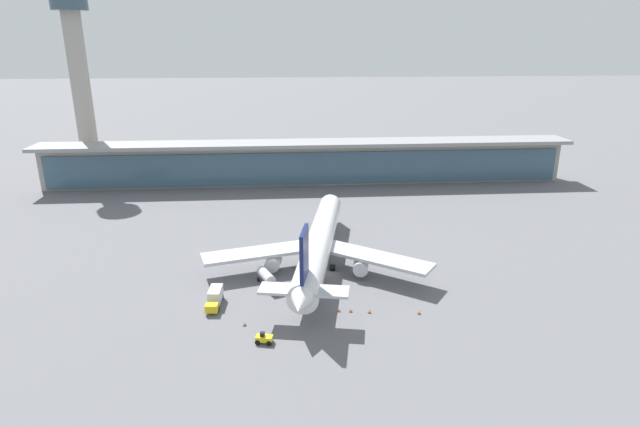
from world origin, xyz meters
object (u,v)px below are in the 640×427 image
object	(u,v)px
safety_cone_alpha	(245,324)
safety_cone_echo	(351,310)
safety_cone_charlie	(339,310)
safety_cone_delta	(370,311)
service_truck_near_nose_grey	(268,279)
safety_cone_bravo	(419,312)
airliner_on_stand	(319,244)
service_truck_under_wing_yellow	(215,297)
control_tower	(79,71)
service_truck_mid_apron_yellow	(264,338)

from	to	relation	value
safety_cone_alpha	safety_cone_echo	bearing A→B (deg)	10.02
safety_cone_charlie	safety_cone_delta	world-z (taller)	same
safety_cone_delta	service_truck_near_nose_grey	bearing A→B (deg)	146.45
service_truck_near_nose_grey	safety_cone_alpha	size ratio (longest dim) A/B	12.58
safety_cone_delta	safety_cone_bravo	bearing A→B (deg)	-6.86
airliner_on_stand	safety_cone_alpha	world-z (taller)	airliner_on_stand
airliner_on_stand	service_truck_near_nose_grey	distance (m)	14.82
service_truck_near_nose_grey	safety_cone_delta	size ratio (longest dim) A/B	12.58
service_truck_under_wing_yellow	safety_cone_delta	distance (m)	29.82
service_truck_near_nose_grey	safety_cone_alpha	world-z (taller)	service_truck_near_nose_grey
safety_cone_alpha	safety_cone_delta	world-z (taller)	same
airliner_on_stand	control_tower	distance (m)	119.98
service_truck_under_wing_yellow	safety_cone_alpha	distance (m)	10.30
service_truck_near_nose_grey	service_truck_mid_apron_yellow	distance (m)	21.45
service_truck_near_nose_grey	safety_cone_charlie	xyz separation A→B (m)	(13.50, -11.78, -1.39)
safety_cone_alpha	safety_cone_bravo	world-z (taller)	same
service_truck_near_nose_grey	control_tower	bearing A→B (deg)	124.98
airliner_on_stand	service_truck_under_wing_yellow	bearing A→B (deg)	-142.71
service_truck_mid_apron_yellow	safety_cone_alpha	world-z (taller)	service_truck_mid_apron_yellow
safety_cone_alpha	service_truck_under_wing_yellow	bearing A→B (deg)	127.17
service_truck_under_wing_yellow	safety_cone_bravo	distance (m)	39.10
control_tower	airliner_on_stand	bearing A→B (deg)	-47.90
service_truck_under_wing_yellow	safety_cone_echo	size ratio (longest dim) A/B	10.62
control_tower	safety_cone_delta	bearing A→B (deg)	-51.50
service_truck_near_nose_grey	safety_cone_echo	size ratio (longest dim) A/B	12.58
service_truck_under_wing_yellow	control_tower	world-z (taller)	control_tower
airliner_on_stand	safety_cone_charlie	distance (m)	21.41
service_truck_mid_apron_yellow	safety_cone_alpha	distance (m)	6.94
control_tower	safety_cone_charlie	xyz separation A→B (m)	(79.62, -106.29, -37.99)
safety_cone_bravo	safety_cone_delta	world-z (taller)	same
service_truck_under_wing_yellow	safety_cone_charlie	distance (m)	24.05
safety_cone_delta	safety_cone_alpha	bearing A→B (deg)	-173.10
service_truck_mid_apron_yellow	safety_cone_echo	distance (m)	18.58
control_tower	safety_cone_bravo	world-z (taller)	control_tower
service_truck_mid_apron_yellow	safety_cone_delta	size ratio (longest dim) A/B	4.52
airliner_on_stand	control_tower	world-z (taller)	control_tower
safety_cone_echo	service_truck_mid_apron_yellow	bearing A→B (deg)	-149.72
safety_cone_alpha	safety_cone_charlie	xyz separation A→B (m)	(17.44, 3.75, 0.00)
control_tower	safety_cone_delta	world-z (taller)	control_tower
airliner_on_stand	safety_cone_charlie	xyz separation A→B (m)	(2.25, -20.65, -5.19)
safety_cone_bravo	safety_cone_delta	size ratio (longest dim) A/B	1.00
airliner_on_stand	service_truck_under_wing_yellow	world-z (taller)	airliner_on_stand
control_tower	service_truck_mid_apron_yellow	bearing A→B (deg)	-60.42
airliner_on_stand	safety_cone_alpha	size ratio (longest dim) A/B	93.45
control_tower	safety_cone_alpha	distance (m)	131.98
service_truck_under_wing_yellow	safety_cone_delta	xyz separation A→B (m)	(29.31, -5.34, -1.37)
service_truck_under_wing_yellow	safety_cone_echo	bearing A→B (deg)	-10.22
airliner_on_stand	service_truck_near_nose_grey	world-z (taller)	airliner_on_stand
service_truck_under_wing_yellow	safety_cone_charlie	xyz separation A→B (m)	(23.61, -4.38, -1.37)
service_truck_near_nose_grey	safety_cone_alpha	distance (m)	16.09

